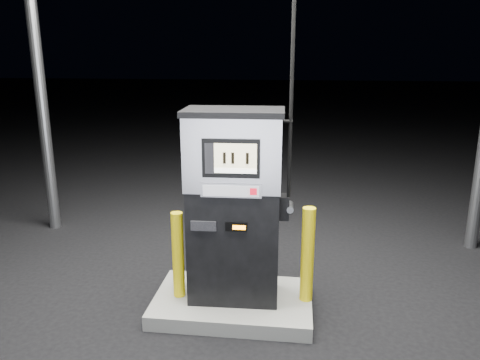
# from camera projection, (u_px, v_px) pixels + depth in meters

# --- Properties ---
(ground) EXTENTS (80.00, 80.00, 0.00)m
(ground) POSITION_uv_depth(u_px,v_px,m) (233.00, 309.00, 4.83)
(ground) COLOR black
(ground) RESTS_ON ground
(pump_island) EXTENTS (1.60, 1.00, 0.15)m
(pump_island) POSITION_uv_depth(u_px,v_px,m) (233.00, 303.00, 4.81)
(pump_island) COLOR slate
(pump_island) RESTS_ON ground
(fuel_dispenser) EXTENTS (1.06, 0.60, 3.96)m
(fuel_dispenser) POSITION_uv_depth(u_px,v_px,m) (234.00, 205.00, 4.55)
(fuel_dispenser) COLOR black
(fuel_dispenser) RESTS_ON pump_island
(bollard_left) EXTENTS (0.14, 0.14, 0.90)m
(bollard_left) POSITION_uv_depth(u_px,v_px,m) (178.00, 255.00, 4.70)
(bollard_left) COLOR yellow
(bollard_left) RESTS_ON pump_island
(bollard_right) EXTENTS (0.15, 0.15, 0.97)m
(bollard_right) POSITION_uv_depth(u_px,v_px,m) (307.00, 255.00, 4.61)
(bollard_right) COLOR yellow
(bollard_right) RESTS_ON pump_island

